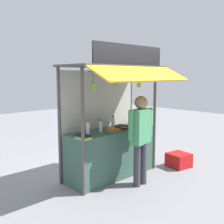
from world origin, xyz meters
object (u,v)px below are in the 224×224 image
water_bottle_left (113,122)px  vendor_person (141,132)px  magazine_stack_back_left (83,137)px  banana_bunch_inner_right (93,87)px  magazine_stack_far_right (124,127)px  plastic_crate (179,160)px  banana_bunch_leftmost (139,83)px  water_bottle_far_left (88,128)px  banana_bunch_rightmost (115,83)px  magazine_stack_rear_center (113,129)px  water_bottle_mid_left (101,126)px

water_bottle_left → vendor_person: vendor_person is taller
magazine_stack_back_left → vendor_person: bearing=-27.4°
banana_bunch_inner_right → vendor_person: size_ratio=0.19×
magazine_stack_far_right → banana_bunch_inner_right: 1.40m
banana_bunch_inner_right → plastic_crate: bearing=-5.6°
vendor_person → banana_bunch_leftmost: bearing=34.9°
water_bottle_far_left → magazine_stack_back_left: 0.36m
water_bottle_left → magazine_stack_back_left: water_bottle_left is taller
vendor_person → plastic_crate: (1.36, 0.06, -0.82)m
magazine_stack_far_right → water_bottle_left: bearing=120.8°
water_bottle_far_left → banana_bunch_rightmost: 0.95m
magazine_stack_rear_center → banana_bunch_leftmost: bearing=-43.0°
water_bottle_mid_left → banana_bunch_leftmost: size_ratio=0.81×
water_bottle_mid_left → banana_bunch_rightmost: (-0.03, -0.41, 0.82)m
magazine_stack_far_right → plastic_crate: magazine_stack_far_right is taller
banana_bunch_rightmost → magazine_stack_rear_center: bearing=51.9°
banana_bunch_inner_right → magazine_stack_back_left: bearing=106.2°
banana_bunch_rightmost → vendor_person: banana_bunch_rightmost is taller
magazine_stack_far_right → banana_bunch_leftmost: 0.93m
banana_bunch_leftmost → plastic_crate: banana_bunch_leftmost is taller
magazine_stack_rear_center → magazine_stack_back_left: magazine_stack_back_left is taller
banana_bunch_leftmost → magazine_stack_far_right: bearing=97.8°
magazine_stack_back_left → banana_bunch_leftmost: bearing=-9.8°
vendor_person → plastic_crate: bearing=-9.3°
banana_bunch_inner_right → plastic_crate: size_ratio=0.71×
water_bottle_far_left → banana_bunch_leftmost: 1.26m
water_bottle_mid_left → banana_bunch_rightmost: 0.92m
banana_bunch_rightmost → vendor_person: 0.98m
water_bottle_left → banana_bunch_rightmost: banana_bunch_rightmost is taller
magazine_stack_back_left → banana_bunch_inner_right: size_ratio=0.98×
magazine_stack_far_right → banana_bunch_rightmost: (-0.57, -0.34, 0.89)m
water_bottle_far_left → banana_bunch_inner_right: bearing=-118.0°
banana_bunch_inner_right → plastic_crate: 2.77m
magazine_stack_rear_center → banana_bunch_inner_right: bearing=-156.3°
magazine_stack_rear_center → banana_bunch_leftmost: banana_bunch_leftmost is taller
magazine_stack_rear_center → banana_bunch_rightmost: banana_bunch_rightmost is taller
banana_bunch_inner_right → banana_bunch_leftmost: same height
magazine_stack_far_right → banana_bunch_inner_right: size_ratio=1.08×
water_bottle_mid_left → banana_bunch_leftmost: (0.59, -0.41, 0.80)m
water_bottle_far_left → banana_bunch_leftmost: bearing=-25.2°
magazine_stack_rear_center → plastic_crate: 1.75m
magazine_stack_far_right → water_bottle_mid_left: bearing=171.9°
magazine_stack_rear_center → banana_bunch_inner_right: 1.18m
magazine_stack_back_left → banana_bunch_inner_right: (0.06, -0.20, 0.84)m
water_bottle_left → vendor_person: 0.81m
banana_bunch_inner_right → vendor_person: banana_bunch_inner_right is taller
water_bottle_mid_left → banana_bunch_rightmost: bearing=-94.1°
magazine_stack_back_left → banana_bunch_leftmost: 1.47m
magazine_stack_back_left → plastic_crate: (2.28, -0.42, -0.81)m
water_bottle_far_left → banana_bunch_inner_right: 0.89m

